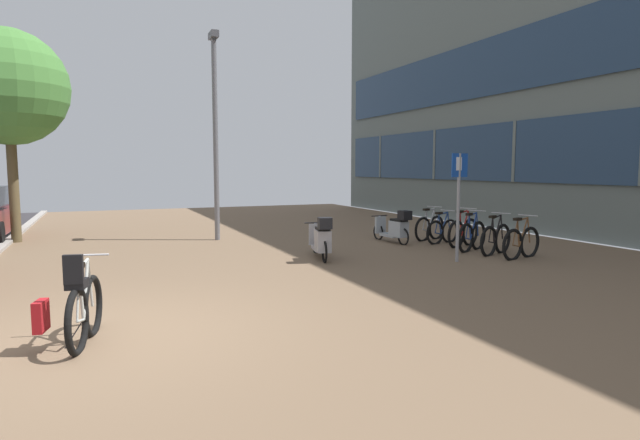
{
  "coord_description": "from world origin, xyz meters",
  "views": [
    {
      "loc": [
        -0.11,
        -6.62,
        2.02
      ],
      "look_at": [
        3.79,
        2.5,
        1.02
      ],
      "focal_mm": 29.18,
      "sensor_mm": 36.0,
      "label": 1
    }
  ],
  "objects_px": {
    "scooter_mid": "(321,239)",
    "bicycle_rack_05": "(430,228)",
    "bicycle_rack_02": "(472,236)",
    "bicycle_rack_04": "(443,231)",
    "street_tree": "(8,88)",
    "bicycle_rack_01": "(496,239)",
    "bicycle_rack_00": "(521,243)",
    "bicycle_foreground": "(81,310)",
    "bicycle_rack_03": "(463,233)",
    "lamp_post": "(215,126)",
    "scooter_near": "(395,228)",
    "parking_sign": "(459,195)"
  },
  "relations": [
    {
      "from": "scooter_mid",
      "to": "bicycle_rack_05",
      "type": "bearing_deg",
      "value": 22.12
    },
    {
      "from": "bicycle_rack_02",
      "to": "scooter_mid",
      "type": "distance_m",
      "value": 3.88
    },
    {
      "from": "bicycle_rack_04",
      "to": "street_tree",
      "type": "relative_size",
      "value": 0.22
    },
    {
      "from": "bicycle_rack_01",
      "to": "bicycle_rack_00",
      "type": "bearing_deg",
      "value": -78.27
    },
    {
      "from": "bicycle_rack_05",
      "to": "bicycle_rack_04",
      "type": "bearing_deg",
      "value": -94.33
    },
    {
      "from": "bicycle_foreground",
      "to": "bicycle_rack_00",
      "type": "height_order",
      "value": "bicycle_foreground"
    },
    {
      "from": "bicycle_foreground",
      "to": "scooter_mid",
      "type": "relative_size",
      "value": 0.79
    },
    {
      "from": "bicycle_rack_02",
      "to": "bicycle_rack_03",
      "type": "height_order",
      "value": "bicycle_rack_03"
    },
    {
      "from": "lamp_post",
      "to": "scooter_near",
      "type": "bearing_deg",
      "value": -30.6
    },
    {
      "from": "bicycle_rack_05",
      "to": "scooter_near",
      "type": "xyz_separation_m",
      "value": [
        -1.22,
        -0.16,
        0.08
      ]
    },
    {
      "from": "scooter_near",
      "to": "parking_sign",
      "type": "xyz_separation_m",
      "value": [
        -0.23,
        -2.92,
        1.03
      ]
    },
    {
      "from": "bicycle_rack_00",
      "to": "parking_sign",
      "type": "relative_size",
      "value": 0.59
    },
    {
      "from": "bicycle_foreground",
      "to": "scooter_mid",
      "type": "height_order",
      "value": "bicycle_foreground"
    },
    {
      "from": "lamp_post",
      "to": "street_tree",
      "type": "xyz_separation_m",
      "value": [
        -5.14,
        1.72,
        0.97
      ]
    },
    {
      "from": "bicycle_rack_04",
      "to": "scooter_mid",
      "type": "relative_size",
      "value": 0.7
    },
    {
      "from": "lamp_post",
      "to": "street_tree",
      "type": "relative_size",
      "value": 1.0
    },
    {
      "from": "parking_sign",
      "to": "bicycle_foreground",
      "type": "bearing_deg",
      "value": -160.43
    },
    {
      "from": "scooter_mid",
      "to": "lamp_post",
      "type": "bearing_deg",
      "value": 110.13
    },
    {
      "from": "bicycle_rack_05",
      "to": "scooter_mid",
      "type": "height_order",
      "value": "scooter_mid"
    },
    {
      "from": "scooter_near",
      "to": "parking_sign",
      "type": "relative_size",
      "value": 0.71
    },
    {
      "from": "bicycle_rack_00",
      "to": "bicycle_rack_05",
      "type": "relative_size",
      "value": 1.05
    },
    {
      "from": "bicycle_rack_02",
      "to": "bicycle_rack_03",
      "type": "distance_m",
      "value": 0.71
    },
    {
      "from": "bicycle_foreground",
      "to": "bicycle_rack_05",
      "type": "xyz_separation_m",
      "value": [
        8.77,
        5.68,
        -0.06
      ]
    },
    {
      "from": "bicycle_rack_02",
      "to": "bicycle_rack_03",
      "type": "bearing_deg",
      "value": 68.53
    },
    {
      "from": "bicycle_rack_05",
      "to": "scooter_near",
      "type": "distance_m",
      "value": 1.23
    },
    {
      "from": "bicycle_rack_03",
      "to": "scooter_near",
      "type": "distance_m",
      "value": 1.77
    },
    {
      "from": "scooter_mid",
      "to": "parking_sign",
      "type": "distance_m",
      "value": 3.11
    },
    {
      "from": "bicycle_rack_03",
      "to": "lamp_post",
      "type": "xyz_separation_m",
      "value": [
        -5.59,
        3.69,
        2.81
      ]
    },
    {
      "from": "scooter_near",
      "to": "parking_sign",
      "type": "distance_m",
      "value": 3.11
    },
    {
      "from": "bicycle_rack_05",
      "to": "bicycle_foreground",
      "type": "bearing_deg",
      "value": -147.05
    },
    {
      "from": "bicycle_rack_04",
      "to": "lamp_post",
      "type": "bearing_deg",
      "value": 150.88
    },
    {
      "from": "bicycle_rack_02",
      "to": "lamp_post",
      "type": "relative_size",
      "value": 0.23
    },
    {
      "from": "bicycle_rack_03",
      "to": "scooter_mid",
      "type": "bearing_deg",
      "value": -175.69
    },
    {
      "from": "bicycle_rack_05",
      "to": "lamp_post",
      "type": "relative_size",
      "value": 0.23
    },
    {
      "from": "scooter_near",
      "to": "street_tree",
      "type": "xyz_separation_m",
      "value": [
        -9.41,
        4.24,
        3.72
      ]
    },
    {
      "from": "scooter_near",
      "to": "lamp_post",
      "type": "distance_m",
      "value": 5.67
    },
    {
      "from": "bicycle_rack_05",
      "to": "parking_sign",
      "type": "bearing_deg",
      "value": -115.19
    },
    {
      "from": "bicycle_rack_04",
      "to": "street_tree",
      "type": "distance_m",
      "value": 12.2
    },
    {
      "from": "bicycle_rack_01",
      "to": "scooter_near",
      "type": "distance_m",
      "value": 2.77
    },
    {
      "from": "bicycle_rack_00",
      "to": "lamp_post",
      "type": "distance_m",
      "value": 8.46
    },
    {
      "from": "bicycle_rack_05",
      "to": "scooter_mid",
      "type": "xyz_separation_m",
      "value": [
        -4.02,
        -1.63,
        0.1
      ]
    },
    {
      "from": "bicycle_rack_05",
      "to": "street_tree",
      "type": "xyz_separation_m",
      "value": [
        -10.63,
        4.08,
        3.79
      ]
    },
    {
      "from": "parking_sign",
      "to": "bicycle_rack_04",
      "type": "bearing_deg",
      "value": 59.96
    },
    {
      "from": "parking_sign",
      "to": "bicycle_rack_03",
      "type": "bearing_deg",
      "value": 48.45
    },
    {
      "from": "bicycle_rack_02",
      "to": "lamp_post",
      "type": "height_order",
      "value": "lamp_post"
    },
    {
      "from": "bicycle_rack_00",
      "to": "parking_sign",
      "type": "height_order",
      "value": "parking_sign"
    },
    {
      "from": "bicycle_rack_01",
      "to": "scooter_mid",
      "type": "relative_size",
      "value": 0.75
    },
    {
      "from": "scooter_mid",
      "to": "street_tree",
      "type": "distance_m",
      "value": 9.49
    },
    {
      "from": "bicycle_rack_02",
      "to": "parking_sign",
      "type": "bearing_deg",
      "value": -139.8
    },
    {
      "from": "scooter_near",
      "to": "bicycle_foreground",
      "type": "bearing_deg",
      "value": -143.8
    }
  ]
}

